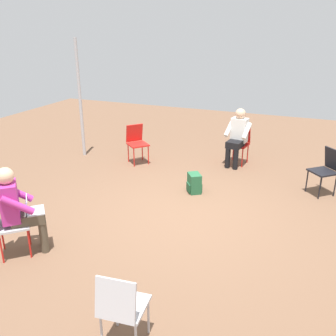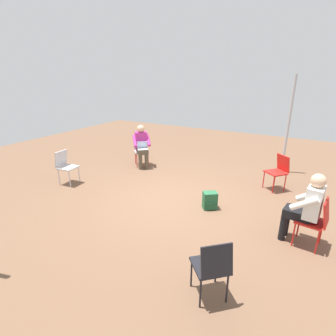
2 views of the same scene
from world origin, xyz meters
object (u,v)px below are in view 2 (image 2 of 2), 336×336
at_px(person_in_white, 306,205).
at_px(chair_northwest, 141,149).
at_px(person_with_laptop, 142,144).
at_px(backpack_near_laptop_user, 210,201).
at_px(chair_east, 316,219).
at_px(chair_northeast, 278,170).
at_px(chair_west, 65,165).
at_px(chair_southeast, 212,266).

bearing_deg(person_in_white, chair_northwest, 74.56).
xyz_separation_m(person_with_laptop, backpack_near_laptop_user, (2.73, -1.51, -0.53)).
bearing_deg(chair_east, backpack_near_laptop_user, 86.14).
bearing_deg(chair_northeast, chair_northwest, 41.92).
relative_size(chair_west, person_with_laptop, 0.69).
distance_m(chair_southeast, person_in_white, 2.03).
distance_m(chair_northwest, person_with_laptop, 0.26).
distance_m(chair_northeast, person_with_laptop, 3.79).
bearing_deg(backpack_near_laptop_user, person_with_laptop, 151.00).
bearing_deg(chair_west, backpack_near_laptop_user, 92.24).
distance_m(chair_northwest, chair_northeast, 3.90).
relative_size(chair_northwest, chair_southeast, 1.00).
height_order(chair_northeast, person_with_laptop, person_with_laptop).
bearing_deg(backpack_near_laptop_user, person_in_white, -12.69).
bearing_deg(chair_northeast, chair_west, 66.11).
bearing_deg(chair_west, chair_northwest, 153.67).
relative_size(chair_west, backpack_near_laptop_user, 2.36).
xyz_separation_m(chair_east, person_with_laptop, (-4.61, 1.92, 0.20)).
bearing_deg(backpack_near_laptop_user, chair_east, -12.32).
xyz_separation_m(chair_east, person_in_white, (-0.16, 0.02, 0.20)).
distance_m(chair_west, backpack_near_laptop_user, 3.70).
bearing_deg(person_in_white, chair_northeast, 26.14).
height_order(person_in_white, backpack_near_laptop_user, person_in_white).
height_order(chair_east, chair_west, same).
bearing_deg(chair_northwest, backpack_near_laptop_user, 107.12).
bearing_deg(person_with_laptop, backpack_near_laptop_user, 108.04).
xyz_separation_m(chair_northeast, chair_southeast, (-0.22, -3.91, 0.00)).
bearing_deg(chair_west, person_in_white, 85.59).
distance_m(person_with_laptop, person_in_white, 4.84).
bearing_deg(chair_southeast, chair_west, 116.92).
bearing_deg(backpack_near_laptop_user, chair_west, -172.05).
distance_m(chair_west, person_with_laptop, 2.23).
xyz_separation_m(chair_northwest, chair_east, (4.73, -2.05, 0.00)).
xyz_separation_m(chair_northeast, person_in_white, (0.67, -2.09, 0.20)).
bearing_deg(chair_east, chair_northeast, 29.91).
relative_size(chair_southeast, backpack_near_laptop_user, 2.36).
xyz_separation_m(chair_west, person_with_laptop, (0.92, 2.02, 0.20)).
xyz_separation_m(chair_southeast, person_in_white, (0.88, 1.81, 0.20)).
xyz_separation_m(chair_northwest, person_with_laptop, (0.12, -0.12, 0.20)).
bearing_deg(chair_west, chair_northeast, 109.49).
xyz_separation_m(chair_southeast, chair_west, (-4.49, 1.69, 0.00)).
relative_size(chair_northwest, backpack_near_laptop_user, 2.36).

